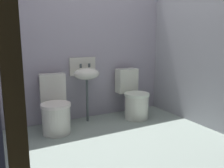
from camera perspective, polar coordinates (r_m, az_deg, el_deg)
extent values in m
cube|color=gray|center=(3.01, 2.61, -14.91)|extent=(3.10, 2.68, 0.08)
cube|color=#9D96A6|center=(3.78, -6.46, 8.25)|extent=(3.10, 0.10, 2.20)
cube|color=#9999A2|center=(3.70, 21.20, 7.53)|extent=(0.10, 2.48, 2.20)
cube|color=brown|center=(1.36, -23.31, 2.68)|extent=(0.11, 0.11, 2.20)
cylinder|color=silver|center=(3.30, -13.40, -8.48)|extent=(0.43, 0.43, 0.38)
cylinder|color=silver|center=(3.24, -13.56, -4.98)|extent=(0.45, 0.45, 0.04)
cube|color=silver|center=(3.49, -14.29, -0.84)|extent=(0.38, 0.23, 0.40)
cylinder|color=silver|center=(3.81, 6.00, -5.60)|extent=(0.39, 0.39, 0.38)
cylinder|color=silver|center=(3.76, 6.07, -2.53)|extent=(0.41, 0.41, 0.04)
cube|color=silver|center=(3.96, 3.60, 0.88)|extent=(0.37, 0.19, 0.40)
cylinder|color=#424C4D|center=(3.65, -6.06, -4.07)|extent=(0.04, 0.04, 0.66)
ellipsoid|color=silver|center=(3.56, -6.20, 2.47)|extent=(0.40, 0.32, 0.18)
cube|color=silver|center=(3.70, -7.18, 4.32)|extent=(0.42, 0.04, 0.28)
cylinder|color=#424C4D|center=(3.58, -7.64, 4.41)|extent=(0.04, 0.04, 0.06)
cylinder|color=#424C4D|center=(3.63, -5.56, 4.54)|extent=(0.04, 0.04, 0.06)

